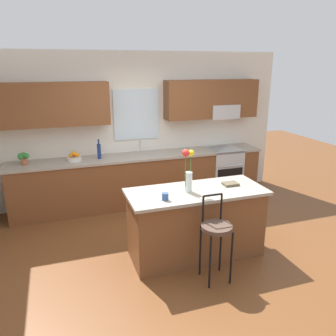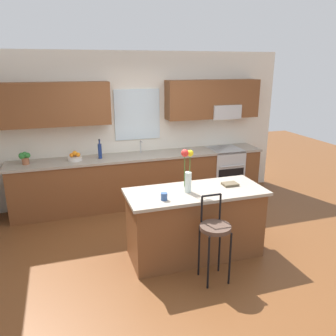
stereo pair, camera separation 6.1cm
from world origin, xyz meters
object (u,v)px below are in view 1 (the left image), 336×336
Objects in this scene: mug_ceramic at (165,197)px; potted_plant_small at (24,158)px; bottle_olive_oil at (99,151)px; fruit_bowl_oranges at (74,158)px; bar_stool_near at (216,231)px; flower_vase at (188,171)px; oven_range at (223,171)px; kitchen_island at (196,223)px; cookbook at (230,184)px.

mug_ceramic is 0.43× the size of potted_plant_small.
bottle_olive_oil is (-0.49, 2.13, 0.09)m from mug_ceramic.
bar_stool_near is at bearing -61.26° from fruit_bowl_oranges.
bottle_olive_oil reaches higher than fruit_bowl_oranges.
mug_ceramic is (-0.36, -0.17, -0.24)m from flower_vase.
oven_range is 10.22× the size of mug_ceramic.
flower_vase is (-1.52, -1.93, 0.74)m from oven_range.
flower_vase is (-0.12, -0.01, 0.74)m from kitchen_island.
oven_range is at bearing 48.17° from mug_ceramic.
oven_range is 1.65× the size of flower_vase.
mug_ceramic is at bearing -159.68° from kitchen_island.
flower_vase is at bearing -43.69° from potted_plant_small.
kitchen_island is 1.72× the size of bar_stool_near.
cookbook is (0.63, 0.05, -0.26)m from flower_vase.
bar_stool_near is at bearing -119.07° from oven_range.
cookbook is 3.30m from potted_plant_small.
kitchen_island is at bearing 20.32° from mug_ceramic.
bottle_olive_oil is (-1.48, 1.91, 0.12)m from cookbook.
bottle_olive_oil is (0.42, -0.00, 0.08)m from fruit_bowl_oranges.
bar_stool_near is 0.82m from flower_vase.
bar_stool_near is at bearing -90.00° from kitchen_island.
potted_plant_small reaches higher than oven_range.
fruit_bowl_oranges is at bearing 122.92° from flower_vase.
cookbook is 2.70m from fruit_bowl_oranges.
potted_plant_small is at bearing 128.50° from mug_ceramic.
potted_plant_small reaches higher than mug_ceramic.
bottle_olive_oil reaches higher than bar_stool_near.
flower_vase reaches higher than oven_range.
bar_stool_near is (-0.00, -0.59, 0.17)m from kitchen_island.
bottle_olive_oil reaches higher than kitchen_island.
fruit_bowl_oranges is (-2.79, 0.03, 0.51)m from oven_range.
kitchen_island is at bearing -175.59° from cookbook.
flower_vase is 2.35m from fruit_bowl_oranges.
potted_plant_small is at bearing 136.31° from flower_vase.
bottle_olive_oil is at bearing -0.48° from fruit_bowl_oranges.
bar_stool_near is 2.92m from fruit_bowl_oranges.
bar_stool_near reaches higher than oven_range.
flower_vase is 2.84m from potted_plant_small.
oven_range is 2.74× the size of bottle_olive_oil.
flower_vase is at bearing 25.04° from mug_ceramic.
kitchen_island is 0.75m from flower_vase.
potted_plant_small is (-1.69, 2.13, 0.07)m from mug_ceramic.
bar_stool_near is 0.86m from cookbook.
mug_ceramic is 0.45× the size of cookbook.
mug_ceramic is at bearing -66.85° from fruit_bowl_oranges.
bottle_olive_oil is at bearing 179.40° from oven_range.
flower_vase is at bearing 102.05° from bar_stool_near.
flower_vase is 2.14m from bottle_olive_oil.
cookbook is at bearing -45.12° from fruit_bowl_oranges.
potted_plant_small is at bearing 138.15° from kitchen_island.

